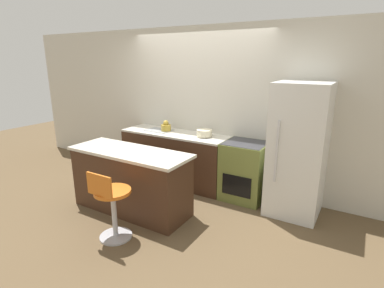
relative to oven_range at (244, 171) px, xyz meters
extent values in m
plane|color=brown|center=(-0.99, -0.31, -0.44)|extent=(14.00, 14.00, 0.00)
cube|color=beige|center=(-0.99, 0.33, 0.86)|extent=(8.00, 0.06, 2.60)
cube|color=#422819|center=(-1.27, 0.00, -0.02)|extent=(1.89, 0.59, 0.85)
cube|color=beige|center=(-1.27, 0.00, 0.42)|extent=(1.89, 0.59, 0.03)
cube|color=#9EA3A8|center=(-1.60, 0.00, 0.44)|extent=(0.44, 0.32, 0.01)
cube|color=#422819|center=(-1.22, -1.17, -0.02)|extent=(1.68, 0.60, 0.84)
cube|color=beige|center=(-1.22, -1.17, 0.42)|extent=(1.75, 0.64, 0.04)
cube|color=olive|center=(0.00, 0.00, 0.00)|extent=(0.63, 0.59, 0.88)
cube|color=black|center=(0.00, -0.30, -0.14)|extent=(0.44, 0.01, 0.31)
cube|color=#333338|center=(0.00, 0.00, 0.44)|extent=(0.60, 0.56, 0.01)
cube|color=silver|center=(0.76, -0.05, 0.46)|extent=(0.69, 0.69, 1.80)
cube|color=silver|center=(0.57, -0.41, 0.50)|extent=(0.02, 0.02, 0.81)
cylinder|color=#B7B7BC|center=(-0.92, -1.81, -0.43)|extent=(0.39, 0.39, 0.02)
cylinder|color=#B7B7BC|center=(-0.92, -1.81, -0.15)|extent=(0.06, 0.06, 0.58)
cylinder|color=orange|center=(-0.92, -1.81, 0.15)|extent=(0.43, 0.43, 0.04)
cube|color=orange|center=(-0.92, -1.99, 0.30)|extent=(0.36, 0.02, 0.25)
cylinder|color=#B29333|center=(-1.46, 0.02, 0.50)|extent=(0.17, 0.17, 0.11)
sphere|color=#B29333|center=(-1.46, 0.02, 0.58)|extent=(0.09, 0.09, 0.09)
cylinder|color=beige|center=(-0.71, 0.02, 0.50)|extent=(0.24, 0.24, 0.11)
camera|label=1|loc=(1.50, -4.06, 1.63)|focal=28.00mm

